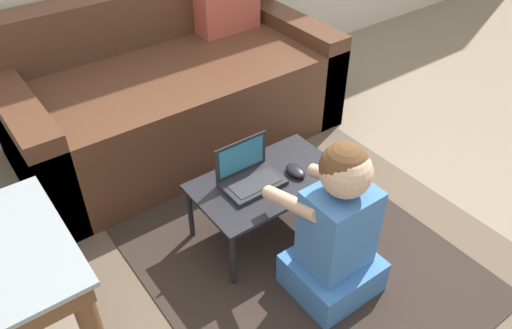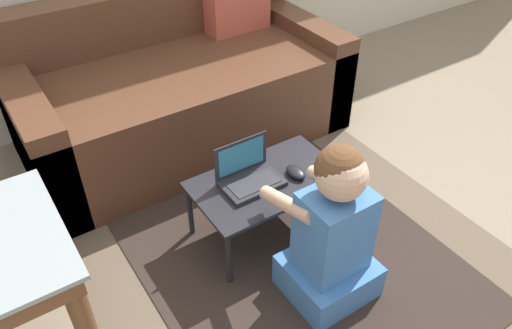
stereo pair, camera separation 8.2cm
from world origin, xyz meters
name	(u,v)px [view 2 (the right image)]	position (x,y,z in m)	size (l,w,h in m)	color
ground_plane	(274,251)	(0.00, 0.00, 0.00)	(16.00, 16.00, 0.00)	#7F705B
area_rug	(293,257)	(0.05, -0.08, 0.00)	(1.66, 1.99, 0.01)	brown
couch	(180,89)	(0.09, 1.03, 0.29)	(1.70, 0.88, 0.83)	#4C2D1E
laptop_desk	(267,185)	(0.05, 0.13, 0.27)	(0.63, 0.38, 0.30)	black
laptop	(249,177)	(-0.02, 0.15, 0.33)	(0.25, 0.17, 0.18)	#232328
computer_mouse	(296,172)	(0.17, 0.09, 0.31)	(0.07, 0.10, 0.03)	black
person_seated	(332,233)	(0.06, -0.27, 0.32)	(0.33, 0.43, 0.70)	#3D70B2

